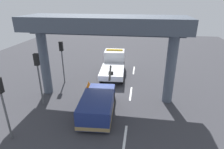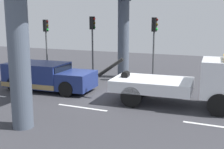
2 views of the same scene
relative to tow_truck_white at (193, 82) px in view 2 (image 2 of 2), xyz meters
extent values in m
cube|color=#38383D|center=(-4.70, -0.05, -1.25)|extent=(60.00, 40.00, 0.10)
cube|color=silver|center=(-4.70, -2.28, -1.20)|extent=(2.60, 0.16, 0.01)
cube|color=silver|center=(1.30, -2.28, -1.20)|extent=(2.60, 0.16, 0.01)
cube|color=white|center=(-1.92, -0.13, -0.28)|extent=(3.99, 2.65, 0.55)
cube|color=#196B9E|center=(-2.01, 1.07, -0.36)|extent=(3.64, 0.27, 0.20)
cylinder|color=black|center=(-4.11, -0.28, 0.46)|extent=(1.42, 0.27, 1.07)
cylinder|color=black|center=(-3.31, -0.22, 0.12)|extent=(0.39, 0.47, 0.36)
cylinder|color=black|center=(1.13, 1.12, -0.70)|extent=(1.02, 0.39, 1.00)
cylinder|color=black|center=(1.27, -0.96, -0.70)|extent=(1.02, 0.39, 1.00)
cylinder|color=black|center=(-2.76, 0.85, -0.70)|extent=(1.02, 0.39, 1.00)
cylinder|color=black|center=(-2.62, -1.22, -0.70)|extent=(1.02, 0.39, 1.00)
cube|color=navy|center=(-8.94, -0.10, -0.30)|extent=(3.60, 2.43, 1.35)
cube|color=navy|center=(-6.36, 0.08, -0.50)|extent=(1.87, 2.22, 0.95)
cube|color=black|center=(-7.20, 0.02, 0.00)|extent=(0.19, 1.94, 0.59)
cube|color=#9E8451|center=(-8.94, -0.10, -0.79)|extent=(3.62, 2.44, 0.28)
cylinder|color=black|center=(-6.57, 1.03, -0.78)|extent=(0.86, 0.34, 0.84)
cylinder|color=black|center=(-6.44, -0.89, -0.78)|extent=(0.86, 0.34, 0.84)
cylinder|color=black|center=(-9.96, 0.80, -0.78)|extent=(0.86, 0.34, 0.84)
cylinder|color=black|center=(-9.83, -1.12, -0.78)|extent=(0.86, 0.34, 0.84)
cylinder|color=#4C5666|center=(-5.56, 5.23, 1.66)|extent=(0.79, 0.79, 5.73)
cylinder|color=#4C5666|center=(-5.56, -5.34, 1.66)|extent=(0.79, 0.79, 5.73)
cylinder|color=#515456|center=(-11.70, 4.64, 0.38)|extent=(0.12, 0.12, 3.17)
cube|color=black|center=(-11.70, 4.64, 2.42)|extent=(0.28, 0.32, 0.90)
sphere|color=#360605|center=(-11.54, 4.64, 2.72)|extent=(0.18, 0.18, 0.18)
sphere|color=#3A2D06|center=(-11.54, 4.64, 2.42)|extent=(0.18, 0.18, 0.18)
sphere|color=green|center=(-11.54, 4.64, 2.12)|extent=(0.18, 0.18, 0.18)
cylinder|color=#515456|center=(-7.70, 4.64, 0.49)|extent=(0.12, 0.12, 3.39)
cube|color=black|center=(-7.70, 4.64, 2.64)|extent=(0.28, 0.32, 0.90)
sphere|color=red|center=(-7.54, 4.64, 2.94)|extent=(0.18, 0.18, 0.18)
sphere|color=#3A2D06|center=(-7.54, 4.64, 2.64)|extent=(0.18, 0.18, 0.18)
sphere|color=black|center=(-7.54, 4.64, 2.34)|extent=(0.18, 0.18, 0.18)
cylinder|color=#515456|center=(-3.20, 4.64, 0.46)|extent=(0.12, 0.12, 3.31)
cube|color=black|center=(-3.20, 4.64, 2.56)|extent=(0.28, 0.32, 0.90)
sphere|color=#360605|center=(-3.04, 4.64, 2.86)|extent=(0.18, 0.18, 0.18)
sphere|color=#3A2D06|center=(-3.04, 4.64, 2.56)|extent=(0.18, 0.18, 0.18)
sphere|color=green|center=(-3.04, 4.64, 2.26)|extent=(0.18, 0.18, 0.18)
cone|color=orange|center=(-4.21, 1.77, -0.83)|extent=(0.56, 0.56, 0.74)
cube|color=black|center=(-4.21, 1.77, -1.19)|extent=(0.62, 0.62, 0.03)
camera|label=1|loc=(-19.91, -2.90, 6.85)|focal=30.09mm
camera|label=2|loc=(1.74, -13.53, 2.88)|focal=45.72mm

